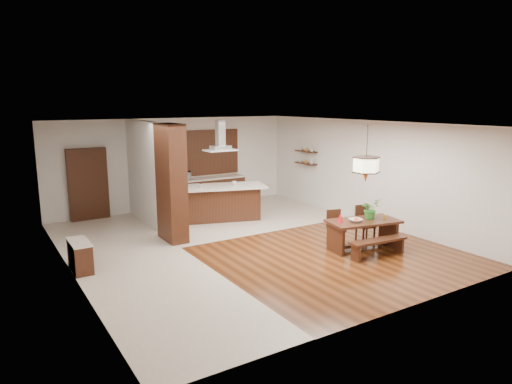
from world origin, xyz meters
TOP-DOWN VIEW (x-y plane):
  - room_shell at (0.00, 0.00)m, footprint 9.00×9.04m
  - tile_hallway at (-2.75, 0.00)m, footprint 2.50×9.00m
  - tile_kitchen at (1.25, 2.50)m, footprint 5.50×4.00m
  - soffit_band at (0.00, 0.00)m, footprint 8.00×9.00m
  - partition_pier at (-1.40, 1.20)m, footprint 0.45×1.00m
  - partition_stub at (-1.40, 3.30)m, footprint 0.18×2.40m
  - hallway_console at (-3.81, 0.20)m, footprint 0.37×0.88m
  - hallway_doorway at (-2.70, 4.40)m, footprint 1.10×0.20m
  - rear_counter at (1.00, 4.20)m, footprint 2.60×0.62m
  - kitchen_window at (1.00, 4.46)m, footprint 2.60×0.08m
  - shelf_lower at (3.87, 2.60)m, footprint 0.26×0.90m
  - shelf_upper at (3.87, 2.60)m, footprint 0.26×0.90m
  - dining_table at (2.12, -1.82)m, footprint 1.79×1.14m
  - dining_bench at (2.00, -2.41)m, footprint 1.45×0.44m
  - dining_chair_left at (1.81, -1.24)m, footprint 0.46×0.46m
  - dining_chair_right at (2.63, -1.40)m, footprint 0.46×0.46m
  - pendant_lantern at (2.12, -1.82)m, footprint 0.64×0.64m
  - foliage_plant at (2.35, -1.80)m, footprint 0.49×0.44m
  - fruit_bowl at (1.86, -1.83)m, footprint 0.34×0.34m
  - napkin_cone at (1.55, -1.65)m, footprint 0.17×0.17m
  - gold_ornament at (2.62, -2.01)m, footprint 0.09×0.09m
  - kitchen_island at (0.56, 2.32)m, footprint 2.69×1.77m
  - range_hood at (0.56, 2.32)m, footprint 0.90×0.55m
  - island_cup at (0.93, 2.20)m, footprint 0.15×0.15m
  - microwave at (0.17, 4.16)m, footprint 0.56×0.47m

SIDE VIEW (x-z plane):
  - tile_hallway at x=-2.75m, z-range 0.00..0.01m
  - tile_kitchen at x=1.25m, z-range 0.00..0.01m
  - dining_bench at x=2.00m, z-range 0.00..0.40m
  - hallway_console at x=-3.81m, z-range 0.00..0.63m
  - dining_chair_left at x=1.81m, z-range 0.00..0.84m
  - dining_chair_right at x=2.63m, z-range 0.00..0.89m
  - rear_counter at x=1.00m, z-range 0.00..0.95m
  - dining_table at x=2.12m, z-range 0.16..0.86m
  - kitchen_island at x=0.56m, z-range 0.01..1.04m
  - fruit_bowl at x=1.86m, z-range 0.69..0.77m
  - gold_ornament at x=2.62m, z-range 0.69..0.80m
  - napkin_cone at x=1.55m, z-range 0.69..0.91m
  - foliage_plant at x=2.35m, z-range 0.69..1.17m
  - hallway_doorway at x=-2.70m, z-range 0.00..2.10m
  - island_cup at x=0.93m, z-range 1.03..1.13m
  - microwave at x=0.17m, z-range 0.95..1.22m
  - shelf_lower at x=3.87m, z-range 1.38..1.42m
  - partition_pier at x=-1.40m, z-range 0.00..2.90m
  - partition_stub at x=-1.40m, z-range 0.00..2.90m
  - kitchen_window at x=1.00m, z-range 1.00..2.50m
  - shelf_upper at x=3.87m, z-range 1.78..1.82m
  - room_shell at x=0.00m, z-range 0.60..3.52m
  - pendant_lantern at x=2.12m, z-range 1.59..2.90m
  - range_hood at x=0.56m, z-range 2.03..2.90m
  - soffit_band at x=0.00m, z-range 2.88..2.89m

